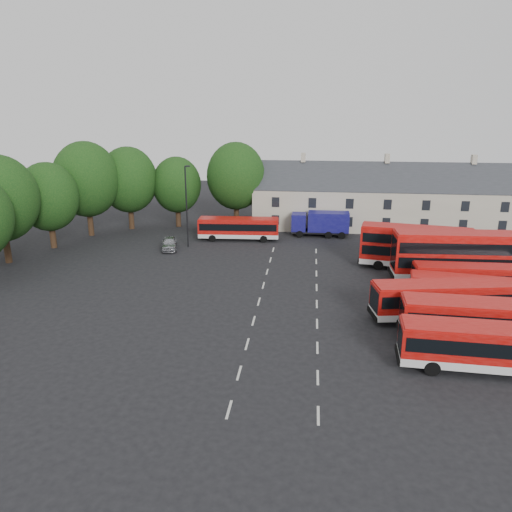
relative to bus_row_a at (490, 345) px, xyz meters
The scene contains 15 objects.
ground 17.77m from the bus_row_a, 153.02° to the left, with size 140.00×140.00×0.00m, color black.
lane_markings 16.72m from the bus_row_a, 142.91° to the left, with size 5.15×33.80×0.01m.
treeline 45.87m from the bus_row_a, 143.12° to the left, with size 29.92×32.59×12.01m.
terrace_houses 38.11m from the bus_row_a, 92.64° to the left, with size 35.70×7.13×10.06m.
bus_row_a is the anchor object (origin of this frame).
bus_row_b 3.93m from the bus_row_a, 75.69° to the left, with size 11.64×3.25×3.26m.
bus_row_c 7.88m from the bus_row_a, 97.07° to the left, with size 11.31×4.36×3.12m.
bus_row_d 10.25m from the bus_row_a, 78.98° to the left, with size 10.22×3.80×2.82m.
bus_row_e 13.91m from the bus_row_a, 78.44° to the left, with size 9.89×2.40×2.79m.
bus_dd_south 17.14m from the bus_row_a, 81.68° to the left, with size 12.14×3.17×4.94m.
bus_dd_north 20.49m from the bus_row_a, 92.10° to the left, with size 11.28×4.36×4.52m.
bus_north 36.10m from the bus_row_a, 124.40° to the left, with size 10.03×2.83×2.81m.
box_truck 34.38m from the bus_row_a, 107.19° to the left, with size 7.27×2.31×3.17m.
silver_car 37.39m from the bus_row_a, 138.31° to the left, with size 1.70×4.23×1.44m, color #A1A3A9.
lamppost 36.99m from the bus_row_a, 134.78° to the left, with size 0.67×0.32×9.65m.
Camera 1 is at (4.21, -37.94, 16.59)m, focal length 35.00 mm.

